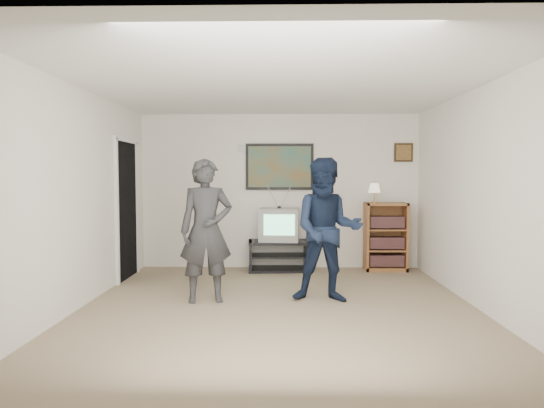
{
  "coord_description": "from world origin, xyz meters",
  "views": [
    {
      "loc": [
        0.04,
        -5.4,
        1.49
      ],
      "look_at": [
        -0.08,
        0.62,
        1.15
      ],
      "focal_mm": 32.0,
      "sensor_mm": 36.0,
      "label": 1
    }
  ],
  "objects_px": {
    "crt_television": "(279,225)",
    "person_short": "(327,230)",
    "media_stand": "(278,256)",
    "person_tall": "(206,230)",
    "bookshelf": "(385,237)"
  },
  "relations": [
    {
      "from": "crt_television",
      "to": "person_short",
      "type": "relative_size",
      "value": 0.35
    },
    {
      "from": "person_short",
      "to": "media_stand",
      "type": "bearing_deg",
      "value": 112.32
    },
    {
      "from": "media_stand",
      "to": "person_tall",
      "type": "bearing_deg",
      "value": -117.4
    },
    {
      "from": "person_tall",
      "to": "person_short",
      "type": "distance_m",
      "value": 1.44
    },
    {
      "from": "person_tall",
      "to": "person_short",
      "type": "xyz_separation_m",
      "value": [
        1.44,
        0.03,
        0.01
      ]
    },
    {
      "from": "media_stand",
      "to": "person_tall",
      "type": "xyz_separation_m",
      "value": [
        -0.85,
        -1.92,
        0.61
      ]
    },
    {
      "from": "bookshelf",
      "to": "person_short",
      "type": "distance_m",
      "value": 2.26
    },
    {
      "from": "person_short",
      "to": "person_tall",
      "type": "bearing_deg",
      "value": -173.77
    },
    {
      "from": "crt_television",
      "to": "bookshelf",
      "type": "bearing_deg",
      "value": 5.84
    },
    {
      "from": "person_tall",
      "to": "person_short",
      "type": "bearing_deg",
      "value": -11.07
    },
    {
      "from": "media_stand",
      "to": "person_short",
      "type": "relative_size",
      "value": 0.57
    },
    {
      "from": "person_short",
      "to": "crt_television",
      "type": "bearing_deg",
      "value": 111.97
    },
    {
      "from": "person_tall",
      "to": "person_short",
      "type": "height_order",
      "value": "person_short"
    },
    {
      "from": "crt_television",
      "to": "person_short",
      "type": "bearing_deg",
      "value": -68.74
    },
    {
      "from": "bookshelf",
      "to": "person_tall",
      "type": "xyz_separation_m",
      "value": [
        -2.55,
        -1.97,
        0.31
      ]
    }
  ]
}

